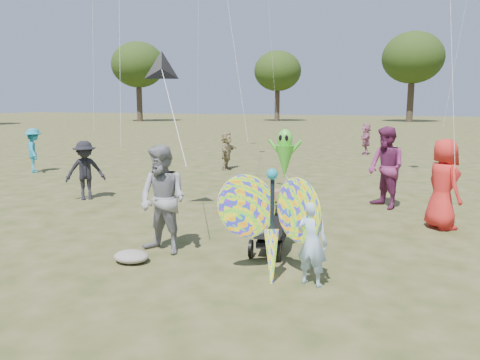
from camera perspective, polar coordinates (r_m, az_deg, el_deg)
name	(u,v)px	position (r m, az deg, el deg)	size (l,w,h in m)	color
ground	(218,265)	(7.44, -2.65, -10.30)	(160.00, 160.00, 0.00)	#51592B
child_girl	(312,243)	(6.56, 8.78, -7.60)	(0.44, 0.29, 1.21)	#A6CDEB
adult_man	(163,200)	(7.88, -9.39, -2.39)	(0.89, 0.69, 1.82)	gray
grey_bag	(131,257)	(7.73, -13.12, -9.07)	(0.58, 0.47, 0.18)	gray
crowd_a	(443,184)	(10.13, 23.53, -0.46)	(0.88, 0.57, 1.81)	red
crowd_b	(85,170)	(12.72, -18.34, 1.11)	(0.99, 0.57, 1.53)	black
crowd_d	(227,151)	(17.49, -1.64, 3.60)	(1.31, 0.42, 1.41)	#9B895F
crowd_e	(386,168)	(11.61, 17.37, 1.44)	(0.95, 0.74, 1.95)	#732655
crowd_i	(34,150)	(18.30, -23.80, 3.33)	(1.02, 0.59, 1.59)	teal
crowd_j	(366,139)	(23.20, 15.09, 4.86)	(1.39, 0.44, 1.50)	#B86989
jogging_stroller	(272,217)	(7.89, 3.94, -4.50)	(0.60, 1.09, 1.09)	black
butterfly_kite	(272,224)	(6.67, 3.89, -5.31)	(1.74, 0.75, 1.81)	#F75527
delta_kite_rig	(162,70)	(10.27, -9.51, 13.11)	(2.10, 2.47, 2.14)	black
alien_kite	(285,156)	(13.63, 5.48, 2.98)	(1.12, 0.69, 1.74)	#4ACB2F
tree_line	(429,57)	(51.61, 22.09, 13.73)	(91.78, 33.60, 10.79)	#3A2D21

